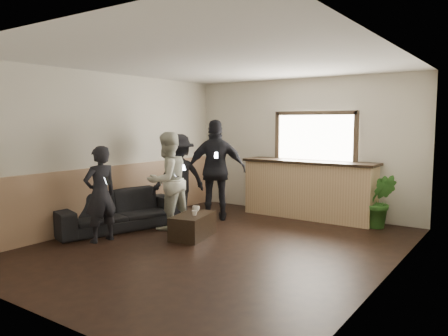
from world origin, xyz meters
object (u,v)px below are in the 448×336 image
Objects in this scene: cup_a at (196,209)px; cup_b at (194,213)px; coffee_table at (193,226)px; person_c at (179,177)px; person_b at (167,181)px; person_d at (216,170)px; potted_plant at (380,201)px; person_a at (100,194)px; bar_counter at (309,186)px; sofa at (118,210)px.

cup_a is 1.37× the size of cup_b.
person_c is (-1.05, 0.88, 0.65)m from coffee_table.
person_c is at bearing -148.87° from person_b.
person_c reaches higher than cup_a.
potted_plant is at bearing 165.94° from person_d.
person_b is at bearing 174.11° from person_a.
cup_a is 0.08× the size of person_a.
person_a is (-1.05, -1.04, 0.58)m from coffee_table.
cup_b is at bearing -108.50° from bar_counter.
person_d is (-1.41, -1.22, 0.34)m from bar_counter.
coffee_table is 1.02m from person_b.
person_b reaches higher than coffee_table.
person_c is 0.74m from person_d.
cup_b is at bearing 75.98° from person_d.
coffee_table is 3.40m from potted_plant.
potted_plant is (3.87, 2.71, 0.16)m from sofa.
person_a is (0.45, -0.74, 0.43)m from sofa.
potted_plant is at bearing -4.08° from bar_counter.
sofa is at bearing -50.44° from person_b.
person_a is 1.91m from person_c.
potted_plant is (1.42, -0.10, -0.15)m from bar_counter.
sofa is at bearing -144.99° from potted_plant.
potted_plant is 0.59× the size of person_c.
cup_b is (1.59, 0.23, 0.10)m from sofa.
person_c is (0.45, 1.17, 0.50)m from sofa.
person_a is at bearing -119.36° from bar_counter.
person_b is (-0.64, -0.01, 0.43)m from cup_a.
coffee_table is 0.34m from cup_a.
bar_counter is at bearing 69.34° from coffee_table.
person_a reaches higher than sofa.
cup_a is 0.77m from person_b.
coffee_table is at bearing -110.66° from bar_counter.
person_c is 0.86× the size of person_d.
person_c is (-0.95, 0.67, 0.40)m from cup_a.
person_d is at bearing 111.64° from cup_b.
cup_b is 0.05× the size of person_c.
person_b reaches higher than person_a.
coffee_table is at bearing 142.75° from person_a.
person_b is at bearing 164.46° from coffee_table.
person_a reaches higher than cup_a.
bar_counter reaches higher than person_d.
person_a reaches higher than coffee_table.
person_a is 0.79× the size of person_d.
bar_counter reaches higher than cup_a.
bar_counter is at bearing 154.70° from person_c.
cup_a is 0.07× the size of person_c.
person_b reaches higher than sofa.
person_b is (-1.69, -2.31, 0.23)m from bar_counter.
cup_a is at bearing -114.50° from bar_counter.
bar_counter is 2.54m from cup_a.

